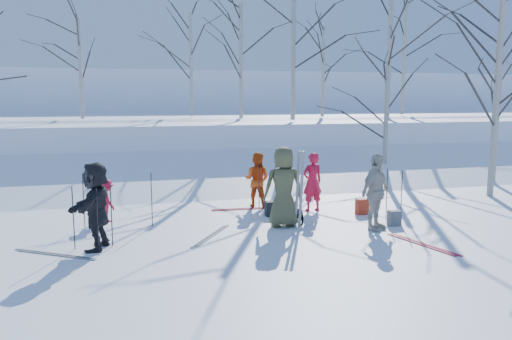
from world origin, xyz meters
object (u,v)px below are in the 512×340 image
object	(u,v)px
skier_olive_center	(283,187)
skier_grey_west	(96,206)
dog	(299,213)
skier_red_north	(312,182)
backpack_red	(362,207)
skier_red_seated	(107,201)
backpack_grey	(394,218)
backpack_dark	(272,209)
skier_cream_east	(376,192)
skier_redor_behind	(257,180)

from	to	relation	value
skier_olive_center	skier_grey_west	world-z (taller)	skier_olive_center
skier_grey_west	dog	distance (m)	4.93
skier_red_north	skier_grey_west	distance (m)	6.05
backpack_red	skier_red_seated	bearing A→B (deg)	171.75
skier_olive_center	dog	size ratio (longest dim) A/B	3.13
skier_olive_center	backpack_grey	world-z (taller)	skier_olive_center
skier_grey_west	dog	size ratio (longest dim) A/B	2.92
skier_red_seated	backpack_dark	bearing A→B (deg)	-121.44
skier_red_north	backpack_dark	world-z (taller)	skier_red_north
backpack_red	backpack_grey	bearing A→B (deg)	-80.87
skier_grey_west	skier_olive_center	bearing A→B (deg)	116.86
skier_red_north	skier_cream_east	distance (m)	2.40
backpack_red	backpack_grey	distance (m)	1.33
skier_olive_center	backpack_red	xyz separation A→B (m)	(2.49, 0.69, -0.78)
skier_cream_east	backpack_red	size ratio (longest dim) A/B	4.42
skier_redor_behind	skier_cream_east	bearing A→B (deg)	156.33
skier_red_north	skier_cream_east	bearing A→B (deg)	99.30
skier_redor_behind	skier_cream_east	world-z (taller)	skier_cream_east
skier_red_north	skier_red_seated	world-z (taller)	skier_red_north
skier_redor_behind	skier_grey_west	size ratio (longest dim) A/B	0.86
skier_olive_center	skier_redor_behind	distance (m)	2.40
skier_red_north	skier_red_seated	size ratio (longest dim) A/B	1.51
skier_red_seated	backpack_grey	size ratio (longest dim) A/B	2.86
skier_grey_west	skier_cream_east	bearing A→B (deg)	105.96
skier_red_north	dog	world-z (taller)	skier_red_north
skier_red_north	skier_cream_east	world-z (taller)	skier_cream_east
skier_olive_center	skier_grey_west	size ratio (longest dim) A/B	1.07
skier_red_north	backpack_grey	xyz separation A→B (m)	(1.39, -2.04, -0.63)
skier_olive_center	skier_redor_behind	size ratio (longest dim) A/B	1.25
skier_redor_behind	skier_cream_east	distance (m)	3.86
backpack_dark	backpack_red	bearing A→B (deg)	-9.99
skier_red_seated	backpack_grey	xyz separation A→B (m)	(6.90, -2.29, -0.35)
skier_redor_behind	skier_red_north	bearing A→B (deg)	177.83
skier_olive_center	skier_redor_behind	xyz separation A→B (m)	(-0.03, 2.40, -0.20)
dog	skier_red_north	bearing A→B (deg)	-133.85
dog	backpack_red	bearing A→B (deg)	-175.13
skier_red_north	backpack_red	xyz separation A→B (m)	(1.18, -0.72, -0.61)
skier_grey_west	backpack_red	distance (m)	7.01
skier_red_seated	skier_cream_east	bearing A→B (deg)	-136.34
skier_red_seated	skier_grey_west	world-z (taller)	skier_grey_west
skier_olive_center	skier_grey_west	xyz separation A→B (m)	(-4.34, -0.74, -0.07)
skier_redor_behind	dog	xyz separation A→B (m)	(0.49, -2.25, -0.53)
skier_cream_east	backpack_red	xyz separation A→B (m)	(0.46, 1.56, -0.72)
skier_red_north	backpack_grey	distance (m)	2.55
backpack_dark	skier_red_seated	bearing A→B (deg)	172.76
skier_grey_west	backpack_red	world-z (taller)	skier_grey_west
dog	skier_redor_behind	bearing A→B (deg)	-87.76
skier_red_north	backpack_dark	xyz separation A→B (m)	(-1.27, -0.29, -0.62)
dog	backpack_dark	distance (m)	1.06
backpack_red	backpack_grey	size ratio (longest dim) A/B	1.11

